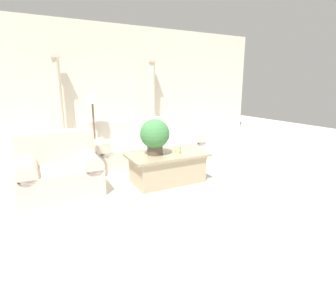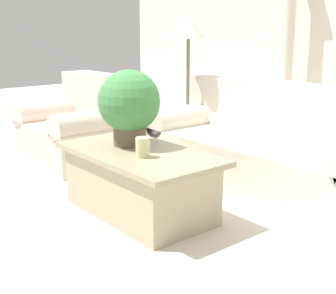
% 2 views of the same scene
% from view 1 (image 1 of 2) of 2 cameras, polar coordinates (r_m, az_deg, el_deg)
% --- Properties ---
extents(ground_plane, '(16.00, 16.00, 0.00)m').
position_cam_1_polar(ground_plane, '(4.84, -3.01, -5.80)').
color(ground_plane, silver).
extents(wall_back, '(10.00, 0.06, 3.20)m').
position_cam_1_polar(wall_back, '(7.67, -13.60, 13.13)').
color(wall_back, silver).
rests_on(wall_back, ground_plane).
extents(sofa_long, '(2.32, 0.95, 0.88)m').
position_cam_1_polar(sofa_long, '(5.59, -4.68, 0.49)').
color(sofa_long, beige).
rests_on(sofa_long, ground_plane).
extents(loveseat, '(1.14, 0.95, 0.88)m').
position_cam_1_polar(loveseat, '(4.34, -22.63, -4.22)').
color(loveseat, beige).
rests_on(loveseat, ground_plane).
extents(coffee_table, '(1.29, 0.70, 0.49)m').
position_cam_1_polar(coffee_table, '(4.37, -0.12, -4.49)').
color(coffee_table, tan).
rests_on(coffee_table, ground_plane).
extents(potted_plant, '(0.48, 0.48, 0.58)m').
position_cam_1_polar(potted_plant, '(4.20, -2.90, 2.61)').
color(potted_plant, brown).
rests_on(potted_plant, coffee_table).
extents(pillar_candle, '(0.10, 0.10, 0.14)m').
position_cam_1_polar(pillar_candle, '(4.30, 2.13, -0.56)').
color(pillar_candle, beige).
rests_on(pillar_candle, coffee_table).
extents(floor_lamp, '(0.33, 0.33, 1.50)m').
position_cam_1_polar(floor_lamp, '(5.10, -16.12, 8.97)').
color(floor_lamp, brown).
rests_on(floor_lamp, ground_plane).
extents(column_left, '(0.23, 0.23, 2.29)m').
position_cam_1_polar(column_left, '(7.18, -22.58, 9.05)').
color(column_left, beige).
rests_on(column_left, ground_plane).
extents(column_right, '(0.23, 0.23, 2.29)m').
position_cam_1_polar(column_right, '(7.82, -3.43, 10.32)').
color(column_right, beige).
rests_on(column_right, ground_plane).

